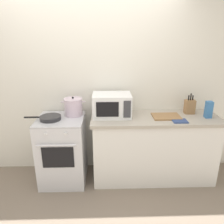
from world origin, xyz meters
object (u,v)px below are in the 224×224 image
Objects in this scene: pasta_box at (209,110)px; frying_pan at (50,118)px; stock_pot at (73,107)px; cutting_board at (166,116)px; stove at (63,150)px; oven_mitt at (180,121)px; microwave at (112,105)px; knife_block at (190,107)px.

frying_pan is at bearing -179.64° from pasta_box.
stock_pot is 0.91× the size of cutting_board.
frying_pan reaches higher than stove.
frying_pan is 1.51m from cutting_board.
stove is 2.01m from pasta_box.
stock_pot is at bearing 174.05° from cutting_board.
oven_mitt is (1.64, -0.12, -0.02)m from frying_pan.
stock_pot reaches higher than cutting_board.
microwave is (0.79, 0.12, 0.12)m from frying_pan.
frying_pan is 2.59× the size of oven_mitt.
pasta_box is 1.22× the size of oven_mitt.
microwave is at bearing 164.23° from oven_mitt.
microwave is 0.89m from oven_mitt.
oven_mitt is (1.36, -0.29, -0.11)m from stock_pot.
pasta_box is (1.25, -0.11, -0.04)m from microwave.
knife_block is (1.74, 0.14, 0.56)m from stove.
oven_mitt is at bearing -4.09° from frying_pan.
frying_pan is at bearing -178.37° from cutting_board.
stove is 1.60m from oven_mitt.
pasta_box is (0.54, -0.03, 0.10)m from cutting_board.
knife_block reaches higher than oven_mitt.
cutting_board is (1.23, -0.13, -0.11)m from stock_pot.
cutting_board is at bearing 176.81° from pasta_box.
cutting_board is 1.64× the size of pasta_box.
cutting_board reaches higher than oven_mitt.
stove is at bearing -179.95° from cutting_board.
frying_pan is at bearing -171.32° from microwave.
microwave reaches higher than pasta_box.
pasta_box is at bearing -0.86° from stove.
microwave is (0.67, 0.08, 0.61)m from stove.
microwave reaches higher than cutting_board.
stove is 0.61m from stock_pot.
pasta_box is at bearing -42.69° from knife_block.
cutting_board is 1.28× the size of knife_block.
stove is at bearing 174.02° from oven_mitt.
stock_pot is 1.39m from oven_mitt.
pasta_box reaches higher than frying_pan.
frying_pan is 0.81m from microwave.
knife_block is at bearing 0.42° from stock_pot.
frying_pan is 2.05m from pasta_box.
microwave is at bearing -5.58° from stock_pot.
pasta_box is (2.05, 0.01, 0.08)m from frying_pan.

